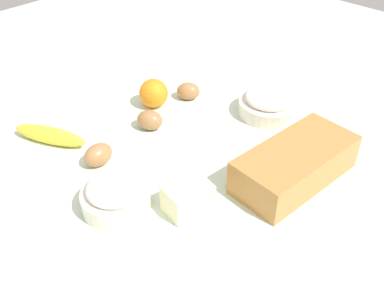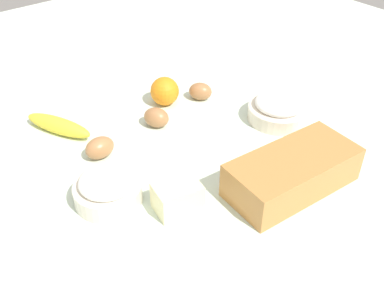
# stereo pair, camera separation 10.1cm
# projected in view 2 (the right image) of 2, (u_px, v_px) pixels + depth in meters

# --- Properties ---
(ground_plane) EXTENTS (2.40, 2.40, 0.02)m
(ground_plane) POSITION_uv_depth(u_px,v_px,m) (192.00, 161.00, 1.04)
(ground_plane) COLOR silver
(loaf_pan) EXTENTS (0.29, 0.15, 0.08)m
(loaf_pan) POSITION_uv_depth(u_px,v_px,m) (292.00, 172.00, 0.93)
(loaf_pan) COLOR #B77A3D
(loaf_pan) RESTS_ON ground_plane
(flour_bowl) EXTENTS (0.14, 0.14, 0.07)m
(flour_bowl) POSITION_uv_depth(u_px,v_px,m) (108.00, 188.00, 0.90)
(flour_bowl) COLOR silver
(flour_bowl) RESTS_ON ground_plane
(sugar_bowl) EXTENTS (0.16, 0.16, 0.07)m
(sugar_bowl) POSITION_uv_depth(u_px,v_px,m) (279.00, 108.00, 1.15)
(sugar_bowl) COLOR silver
(sugar_bowl) RESTS_ON ground_plane
(banana) EXTENTS (0.12, 0.19, 0.04)m
(banana) POSITION_uv_depth(u_px,v_px,m) (58.00, 125.00, 1.11)
(banana) COLOR yellow
(banana) RESTS_ON ground_plane
(orange_fruit) EXTENTS (0.08, 0.08, 0.08)m
(orange_fruit) POSITION_uv_depth(u_px,v_px,m) (165.00, 91.00, 1.20)
(orange_fruit) COLOR orange
(orange_fruit) RESTS_ON ground_plane
(butter_block) EXTENTS (0.10, 0.08, 0.06)m
(butter_block) POSITION_uv_depth(u_px,v_px,m) (177.00, 197.00, 0.89)
(butter_block) COLOR #F4EDB2
(butter_block) RESTS_ON ground_plane
(egg_near_butter) EXTENTS (0.07, 0.05, 0.05)m
(egg_near_butter) POSITION_uv_depth(u_px,v_px,m) (100.00, 148.00, 1.02)
(egg_near_butter) COLOR #AB7346
(egg_near_butter) RESTS_ON ground_plane
(egg_beside_bowl) EXTENTS (0.07, 0.08, 0.05)m
(egg_beside_bowl) POSITION_uv_depth(u_px,v_px,m) (156.00, 117.00, 1.12)
(egg_beside_bowl) COLOR #A56F43
(egg_beside_bowl) RESTS_ON ground_plane
(egg_loose) EXTENTS (0.08, 0.08, 0.05)m
(egg_loose) POSITION_uv_depth(u_px,v_px,m) (200.00, 91.00, 1.23)
(egg_loose) COLOR #A36D42
(egg_loose) RESTS_ON ground_plane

